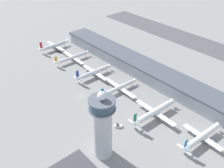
{
  "coord_description": "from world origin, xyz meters",
  "views": [
    {
      "loc": [
        156.44,
        -97.66,
        133.58
      ],
      "look_at": [
        11.55,
        28.19,
        7.13
      ],
      "focal_mm": 40.0,
      "sensor_mm": 36.0,
      "label": 1
    }
  ],
  "objects_px": {
    "airplane_gate_delta": "(119,88)",
    "airplane_gate_alpha": "(55,46)",
    "service_truck_catering": "(58,52)",
    "airplane_gate_bravo": "(73,57)",
    "airplane_gate_charlie": "(94,72)",
    "service_truck_fuel": "(118,126)",
    "airplane_gate_echo": "(154,112)",
    "control_tower": "(103,126)",
    "airplane_gate_foxtrot": "(202,137)"
  },
  "relations": [
    {
      "from": "airplane_gate_delta",
      "to": "airplane_gate_alpha",
      "type": "bearing_deg",
      "value": 179.51
    },
    {
      "from": "service_truck_catering",
      "to": "airplane_gate_bravo",
      "type": "bearing_deg",
      "value": 1.68
    },
    {
      "from": "airplane_gate_charlie",
      "to": "service_truck_fuel",
      "type": "bearing_deg",
      "value": -23.96
    },
    {
      "from": "airplane_gate_bravo",
      "to": "service_truck_fuel",
      "type": "bearing_deg",
      "value": -16.43
    },
    {
      "from": "airplane_gate_echo",
      "to": "service_truck_fuel",
      "type": "relative_size",
      "value": 7.8
    },
    {
      "from": "airplane_gate_bravo",
      "to": "service_truck_catering",
      "type": "xyz_separation_m",
      "value": [
        -29.83,
        -0.88,
        -3.6
      ]
    },
    {
      "from": "control_tower",
      "to": "airplane_gate_delta",
      "type": "relative_size",
      "value": 1.25
    },
    {
      "from": "control_tower",
      "to": "airplane_gate_alpha",
      "type": "distance_m",
      "value": 177.79
    },
    {
      "from": "airplane_gate_charlie",
      "to": "airplane_gate_echo",
      "type": "relative_size",
      "value": 0.91
    },
    {
      "from": "control_tower",
      "to": "airplane_gate_bravo",
      "type": "relative_size",
      "value": 1.18
    },
    {
      "from": "airplane_gate_bravo",
      "to": "airplane_gate_echo",
      "type": "bearing_deg",
      "value": -1.81
    },
    {
      "from": "airplane_gate_alpha",
      "to": "airplane_gate_foxtrot",
      "type": "height_order",
      "value": "airplane_gate_alpha"
    },
    {
      "from": "airplane_gate_echo",
      "to": "airplane_gate_foxtrot",
      "type": "xyz_separation_m",
      "value": [
        39.9,
        5.27,
        -0.44
      ]
    },
    {
      "from": "airplane_gate_echo",
      "to": "service_truck_fuel",
      "type": "bearing_deg",
      "value": -109.2
    },
    {
      "from": "airplane_gate_alpha",
      "to": "service_truck_catering",
      "type": "xyz_separation_m",
      "value": [
        10.24,
        -1.36,
        -4.04
      ]
    },
    {
      "from": "airplane_gate_alpha",
      "to": "service_truck_catering",
      "type": "distance_m",
      "value": 11.09
    },
    {
      "from": "airplane_gate_alpha",
      "to": "airplane_gate_echo",
      "type": "relative_size",
      "value": 0.83
    },
    {
      "from": "airplane_gate_charlie",
      "to": "service_truck_catering",
      "type": "bearing_deg",
      "value": 179.33
    },
    {
      "from": "airplane_gate_delta",
      "to": "service_truck_catering",
      "type": "bearing_deg",
      "value": -179.81
    },
    {
      "from": "airplane_gate_charlie",
      "to": "airplane_gate_foxtrot",
      "type": "relative_size",
      "value": 1.03
    },
    {
      "from": "airplane_gate_bravo",
      "to": "airplane_gate_foxtrot",
      "type": "xyz_separation_m",
      "value": [
        163.8,
        1.35,
        0.07
      ]
    },
    {
      "from": "airplane_gate_bravo",
      "to": "airplane_gate_charlie",
      "type": "distance_m",
      "value": 42.11
    },
    {
      "from": "airplane_gate_bravo",
      "to": "airplane_gate_echo",
      "type": "relative_size",
      "value": 0.94
    },
    {
      "from": "control_tower",
      "to": "service_truck_fuel",
      "type": "distance_m",
      "value": 37.3
    },
    {
      "from": "airplane_gate_delta",
      "to": "service_truck_fuel",
      "type": "height_order",
      "value": "airplane_gate_delta"
    },
    {
      "from": "airplane_gate_charlie",
      "to": "service_truck_catering",
      "type": "xyz_separation_m",
      "value": [
        -71.9,
        0.84,
        -3.77
      ]
    },
    {
      "from": "control_tower",
      "to": "airplane_gate_foxtrot",
      "type": "distance_m",
      "value": 73.79
    },
    {
      "from": "control_tower",
      "to": "airplane_gate_charlie",
      "type": "height_order",
      "value": "control_tower"
    },
    {
      "from": "airplane_gate_bravo",
      "to": "airplane_gate_echo",
      "type": "height_order",
      "value": "airplane_gate_echo"
    },
    {
      "from": "airplane_gate_alpha",
      "to": "service_truck_catering",
      "type": "relative_size",
      "value": 4.71
    },
    {
      "from": "airplane_gate_foxtrot",
      "to": "service_truck_fuel",
      "type": "xyz_separation_m",
      "value": [
        -50.2,
        -34.84,
        -3.57
      ]
    },
    {
      "from": "control_tower",
      "to": "airplane_gate_delta",
      "type": "height_order",
      "value": "control_tower"
    },
    {
      "from": "airplane_gate_charlie",
      "to": "service_truck_fuel",
      "type": "xyz_separation_m",
      "value": [
        71.52,
        -31.78,
        -3.67
      ]
    },
    {
      "from": "control_tower",
      "to": "airplane_gate_bravo",
      "type": "xyz_separation_m",
      "value": [
        -126.33,
        58.74,
        -20.82
      ]
    },
    {
      "from": "airplane_gate_echo",
      "to": "service_truck_fuel",
      "type": "xyz_separation_m",
      "value": [
        -10.3,
        -29.57,
        -4.01
      ]
    },
    {
      "from": "airplane_gate_bravo",
      "to": "airplane_gate_foxtrot",
      "type": "relative_size",
      "value": 1.07
    },
    {
      "from": "airplane_gate_charlie",
      "to": "service_truck_fuel",
      "type": "relative_size",
      "value": 7.11
    },
    {
      "from": "airplane_gate_charlie",
      "to": "airplane_gate_delta",
      "type": "xyz_separation_m",
      "value": [
        36.34,
        1.19,
        -0.75
      ]
    },
    {
      "from": "airplane_gate_delta",
      "to": "airplane_gate_echo",
      "type": "relative_size",
      "value": 0.9
    },
    {
      "from": "airplane_gate_alpha",
      "to": "airplane_gate_charlie",
      "type": "bearing_deg",
      "value": -1.54
    },
    {
      "from": "airplane_gate_bravo",
      "to": "airplane_gate_foxtrot",
      "type": "bearing_deg",
      "value": 0.47
    },
    {
      "from": "airplane_gate_bravo",
      "to": "service_truck_catering",
      "type": "height_order",
      "value": "airplane_gate_bravo"
    },
    {
      "from": "control_tower",
      "to": "airplane_gate_echo",
      "type": "bearing_deg",
      "value": 92.54
    },
    {
      "from": "airplane_gate_charlie",
      "to": "service_truck_catering",
      "type": "distance_m",
      "value": 72.0
    },
    {
      "from": "service_truck_catering",
      "to": "airplane_gate_echo",
      "type": "bearing_deg",
      "value": -1.14
    },
    {
      "from": "control_tower",
      "to": "airplane_gate_delta",
      "type": "distance_m",
      "value": 78.38
    },
    {
      "from": "airplane_gate_alpha",
      "to": "airplane_gate_delta",
      "type": "height_order",
      "value": "airplane_gate_alpha"
    },
    {
      "from": "control_tower",
      "to": "airplane_gate_alpha",
      "type": "relative_size",
      "value": 1.35
    },
    {
      "from": "airplane_gate_alpha",
      "to": "airplane_gate_bravo",
      "type": "relative_size",
      "value": 0.88
    },
    {
      "from": "service_truck_catering",
      "to": "airplane_gate_alpha",
      "type": "bearing_deg",
      "value": 172.41
    }
  ]
}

